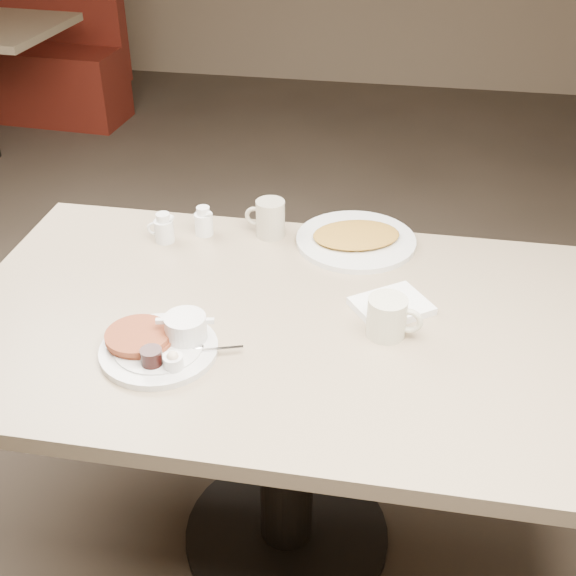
% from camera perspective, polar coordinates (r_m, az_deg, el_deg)
% --- Properties ---
extents(room, '(7.04, 8.04, 2.84)m').
position_cam_1_polar(room, '(1.40, -0.15, 19.82)').
color(room, '#4C3F33').
rests_on(room, ground).
extents(diner_table, '(1.50, 0.90, 0.75)m').
position_cam_1_polar(diner_table, '(1.78, -0.11, -6.82)').
color(diner_table, tan).
rests_on(diner_table, ground).
extents(main_plate, '(0.32, 0.29, 0.07)m').
position_cam_1_polar(main_plate, '(1.59, -9.66, -4.09)').
color(main_plate, silver).
rests_on(main_plate, diner_table).
extents(coffee_mug_near, '(0.13, 0.10, 0.09)m').
position_cam_1_polar(coffee_mug_near, '(1.61, 7.66, -2.18)').
color(coffee_mug_near, beige).
rests_on(coffee_mug_near, diner_table).
extents(napkin, '(0.21, 0.20, 0.02)m').
position_cam_1_polar(napkin, '(1.71, 7.90, -1.38)').
color(napkin, white).
rests_on(napkin, diner_table).
extents(coffee_mug_far, '(0.11, 0.08, 0.10)m').
position_cam_1_polar(coffee_mug_far, '(1.97, -1.42, 5.33)').
color(coffee_mug_far, '#B8B19A').
rests_on(coffee_mug_far, diner_table).
extents(creamer_left, '(0.08, 0.06, 0.08)m').
position_cam_1_polar(creamer_left, '(1.98, -9.47, 4.49)').
color(creamer_left, white).
rests_on(creamer_left, diner_table).
extents(creamer_right, '(0.06, 0.06, 0.08)m').
position_cam_1_polar(creamer_right, '(2.00, -6.46, 5.04)').
color(creamer_right, white).
rests_on(creamer_right, diner_table).
extents(hash_plate, '(0.40, 0.40, 0.04)m').
position_cam_1_polar(hash_plate, '(1.96, 5.21, 3.77)').
color(hash_plate, silver).
rests_on(hash_plate, diner_table).
extents(booth_back_left, '(1.11, 1.28, 1.12)m').
position_cam_1_polar(booth_back_left, '(5.04, -18.76, 16.53)').
color(booth_back_left, maroon).
rests_on(booth_back_left, ground).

